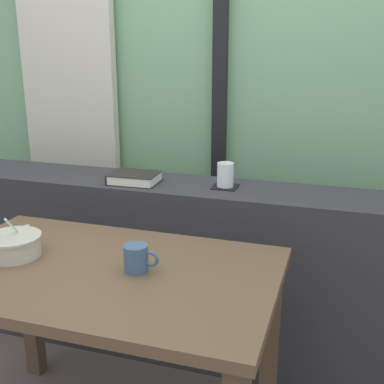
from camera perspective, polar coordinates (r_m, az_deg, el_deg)
name	(u,v)px	position (r m, az deg, el deg)	size (l,w,h in m)	color
outdoor_backdrop	(215,38)	(2.66, 2.71, 17.42)	(4.80, 0.08, 2.80)	#7AAD7F
curtain_left_panel	(68,66)	(2.90, -14.18, 13.94)	(0.56, 0.06, 2.50)	beige
window_divider_post	(220,58)	(2.59, 3.28, 15.21)	(0.07, 0.05, 2.60)	black
dark_console_ledge	(173,269)	(2.24, -2.17, -8.87)	(2.80, 0.32, 0.80)	#2D2D33
breakfast_table	(103,300)	(1.64, -10.27, -12.17)	(1.10, 0.68, 0.70)	brown
coaster_square	(225,187)	(2.04, 3.86, 0.61)	(0.10, 0.10, 0.01)	black
juice_glass	(225,176)	(2.02, 3.89, 1.87)	(0.07, 0.07, 0.10)	white
closed_book	(134,178)	(2.11, -6.73, 1.64)	(0.21, 0.16, 0.04)	black
soup_bowl	(13,246)	(1.73, -20.00, -5.87)	(0.19, 0.19, 0.14)	#BCB7A8
fork_utensil	(24,233)	(1.92, -18.94, -4.56)	(0.02, 0.17, 0.01)	silver
ceramic_mug	(137,258)	(1.53, -6.44, -7.64)	(0.11, 0.08, 0.08)	#3D567A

